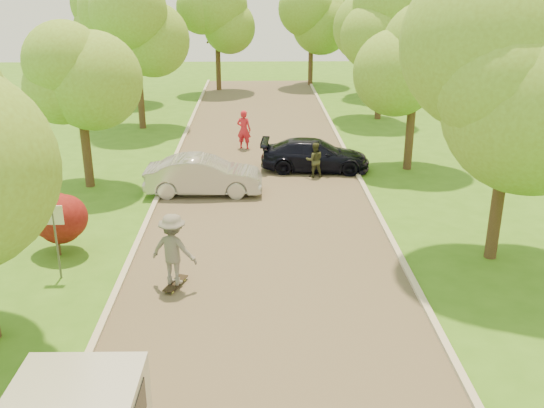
{
  "coord_description": "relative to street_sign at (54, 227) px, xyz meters",
  "views": [
    {
      "loc": [
        -0.25,
        -11.42,
        7.99
      ],
      "look_at": [
        0.22,
        6.29,
        1.3
      ],
      "focal_mm": 40.0,
      "sensor_mm": 36.0,
      "label": 1
    }
  ],
  "objects": [
    {
      "name": "tree_r_mida",
      "position": [
        12.82,
        1.0,
        3.97
      ],
      "size": [
        5.13,
        5.0,
        7.95
      ],
      "color": "#382619",
      "rests_on": "ground"
    },
    {
      "name": "road",
      "position": [
        5.8,
        4.0,
        -1.56
      ],
      "size": [
        8.0,
        60.0,
        0.01
      ],
      "primitive_type": "cube",
      "color": "#4C4438",
      "rests_on": "ground"
    },
    {
      "name": "tree_l_far",
      "position": [
        -0.59,
        18.0,
        3.9
      ],
      "size": [
        4.92,
        4.8,
        7.79
      ],
      "color": "#382619",
      "rests_on": "ground"
    },
    {
      "name": "tree_r_far",
      "position": [
        13.03,
        20.0,
        4.27
      ],
      "size": [
        5.33,
        5.2,
        8.34
      ],
      "color": "#382619",
      "rests_on": "ground"
    },
    {
      "name": "red_shrub",
      "position": [
        -0.5,
        1.5,
        -0.47
      ],
      "size": [
        1.7,
        1.7,
        1.95
      ],
      "color": "#382619",
      "rests_on": "ground"
    },
    {
      "name": "skateboarder",
      "position": [
        3.3,
        -0.64,
        -0.43
      ],
      "size": [
        1.47,
        1.14,
        2.0
      ],
      "primitive_type": "imported",
      "rotation": [
        0.0,
        0.0,
        2.8
      ],
      "color": "slate",
      "rests_on": "longboard"
    },
    {
      "name": "ground",
      "position": [
        5.8,
        -4.0,
        -1.56
      ],
      "size": [
        100.0,
        100.0,
        0.0
      ],
      "primitive_type": "plane",
      "color": "#376D1A",
      "rests_on": "ground"
    },
    {
      "name": "tree_bg_d",
      "position": [
        10.02,
        32.0,
        3.75
      ],
      "size": [
        5.12,
        5.0,
        7.72
      ],
      "color": "#382619",
      "rests_on": "ground"
    },
    {
      "name": "tree_bg_b",
      "position": [
        14.02,
        28.0,
        3.97
      ],
      "size": [
        5.12,
        5.0,
        7.95
      ],
      "color": "#382619",
      "rests_on": "ground"
    },
    {
      "name": "silver_sedan",
      "position": [
        3.5,
        6.97,
        -0.82
      ],
      "size": [
        4.54,
        1.64,
        1.49
      ],
      "primitive_type": "imported",
      "rotation": [
        0.0,
        0.0,
        1.56
      ],
      "color": "#A6A6AA",
      "rests_on": "ground"
    },
    {
      "name": "curb_left",
      "position": [
        1.75,
        4.0,
        -1.5
      ],
      "size": [
        0.18,
        60.0,
        0.12
      ],
      "primitive_type": "cube",
      "color": "#B2AD9E",
      "rests_on": "ground"
    },
    {
      "name": "curb_right",
      "position": [
        9.85,
        4.0,
        -1.5
      ],
      "size": [
        0.18,
        60.0,
        0.12
      ],
      "primitive_type": "cube",
      "color": "#B2AD9E",
      "rests_on": "ground"
    },
    {
      "name": "person_olive",
      "position": [
        7.99,
        8.92,
        -0.82
      ],
      "size": [
        0.75,
        0.59,
        1.5
      ],
      "primitive_type": "imported",
      "rotation": [
        0.0,
        0.0,
        3.18
      ],
      "color": "#343821",
      "rests_on": "ground"
    },
    {
      "name": "dark_sedan",
      "position": [
        8.1,
        9.9,
        -0.88
      ],
      "size": [
        4.85,
        2.31,
        1.36
      ],
      "primitive_type": "imported",
      "rotation": [
        0.0,
        0.0,
        1.48
      ],
      "color": "black",
      "rests_on": "ground"
    },
    {
      "name": "longboard",
      "position": [
        3.3,
        -0.64,
        -1.45
      ],
      "size": [
        0.61,
        1.06,
        0.12
      ],
      "rotation": [
        0.0,
        0.0,
        2.8
      ],
      "color": "black",
      "rests_on": "ground"
    },
    {
      "name": "tree_r_midb",
      "position": [
        12.4,
        10.0,
        3.32
      ],
      "size": [
        4.51,
        4.4,
        7.01
      ],
      "color": "#382619",
      "rests_on": "ground"
    },
    {
      "name": "tree_bg_c",
      "position": [
        3.01,
        30.0,
        3.46
      ],
      "size": [
        4.92,
        4.8,
        7.33
      ],
      "color": "#382619",
      "rests_on": "ground"
    },
    {
      "name": "street_sign",
      "position": [
        0.0,
        0.0,
        0.0
      ],
      "size": [
        0.55,
        0.06,
        2.17
      ],
      "color": "#59595E",
      "rests_on": "ground"
    },
    {
      "name": "tree_l_midb",
      "position": [
        -1.01,
        8.0,
        3.02
      ],
      "size": [
        4.3,
        4.2,
        6.62
      ],
      "color": "#382619",
      "rests_on": "ground"
    },
    {
      "name": "tree_bg_a",
      "position": [
        -2.98,
        26.0,
        3.75
      ],
      "size": [
        5.12,
        5.0,
        7.72
      ],
      "color": "#382619",
      "rests_on": "ground"
    },
    {
      "name": "person_striped",
      "position": [
        4.95,
        13.49,
        -0.6
      ],
      "size": [
        0.81,
        0.65,
        1.92
      ],
      "primitive_type": "imported",
      "rotation": [
        0.0,
        0.0,
        2.84
      ],
      "color": "red",
      "rests_on": "ground"
    }
  ]
}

